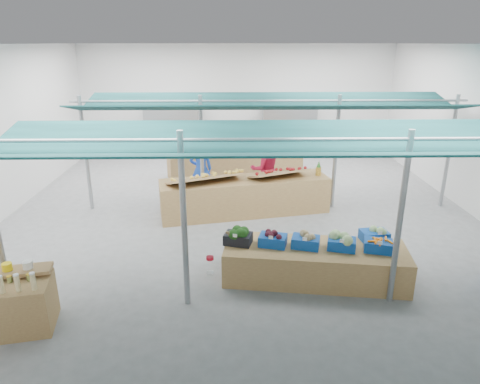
{
  "coord_description": "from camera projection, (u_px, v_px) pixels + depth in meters",
  "views": [
    {
      "loc": [
        -0.23,
        -10.33,
        4.24
      ],
      "look_at": [
        -0.05,
        -1.6,
        1.17
      ],
      "focal_mm": 32.0,
      "sensor_mm": 36.0,
      "label": 1
    }
  ],
  "objects": [
    {
      "name": "fruit_counter",
      "position": [
        245.0,
        196.0,
        11.1
      ],
      "size": [
        4.45,
        1.89,
        0.93
      ],
      "primitive_type": "cube",
      "rotation": [
        0.0,
        0.0,
        0.2
      ],
      "color": "brown",
      "rests_on": "floor"
    },
    {
      "name": "awnings",
      "position": [
        280.0,
        119.0,
        8.6
      ],
      "size": [
        9.5,
        7.08,
        0.3
      ],
      "color": "black",
      "rests_on": "pole_grid"
    },
    {
      "name": "far_counter",
      "position": [
        236.0,
        163.0,
        14.38
      ],
      "size": [
        4.6,
        2.11,
        0.81
      ],
      "primitive_type": "cube",
      "rotation": [
        0.0,
        0.0,
        0.28
      ],
      "color": "brown",
      "rests_on": "floor"
    },
    {
      "name": "vendor_right",
      "position": [
        265.0,
        169.0,
        12.01
      ],
      "size": [
        0.96,
        0.81,
        1.73
      ],
      "primitive_type": "imported",
      "rotation": [
        0.0,
        0.0,
        3.35
      ],
      "color": "#AB1534",
      "rests_on": "floor"
    },
    {
      "name": "pineapple",
      "position": [
        319.0,
        169.0,
        11.2
      ],
      "size": [
        0.14,
        0.14,
        0.39
      ],
      "rotation": [
        0.0,
        0.0,
        0.41
      ],
      "color": "#8C6019",
      "rests_on": "fruit_counter"
    },
    {
      "name": "apple_heap_yellow",
      "position": [
        205.0,
        177.0,
        10.58
      ],
      "size": [
        2.02,
        1.4,
        0.27
      ],
      "rotation": [
        0.0,
        0.0,
        0.41
      ],
      "color": "#997247",
      "rests_on": "fruit_counter"
    },
    {
      "name": "floor",
      "position": [
        241.0,
        214.0,
        11.16
      ],
      "size": [
        13.0,
        13.0,
        0.0
      ],
      "primitive_type": "plane",
      "color": "slate",
      "rests_on": "ground"
    },
    {
      "name": "vendor_left",
      "position": [
        201.0,
        170.0,
        11.98
      ],
      "size": [
        0.7,
        0.53,
        1.73
      ],
      "primitive_type": "imported",
      "rotation": [
        0.0,
        0.0,
        3.35
      ],
      "color": "#1C46B8",
      "rests_on": "floor"
    },
    {
      "name": "hall",
      "position": [
        239.0,
        104.0,
        11.64
      ],
      "size": [
        13.0,
        13.0,
        13.0
      ],
      "color": "silver",
      "rests_on": "ground"
    },
    {
      "name": "apple_heap_red",
      "position": [
        279.0,
        172.0,
        10.98
      ],
      "size": [
        1.65,
        1.24,
        0.27
      ],
      "rotation": [
        0.0,
        0.0,
        0.41
      ],
      "color": "#997247",
      "rests_on": "fruit_counter"
    },
    {
      "name": "crate_beets",
      "position": [
        273.0,
        239.0,
        7.95
      ],
      "size": [
        0.58,
        0.47,
        0.29
      ],
      "rotation": [
        0.0,
        0.0,
        -0.28
      ],
      "color": "#0E429B",
      "rests_on": "veg_counter"
    },
    {
      "name": "crate_carrots",
      "position": [
        378.0,
        245.0,
        7.75
      ],
      "size": [
        0.58,
        0.47,
        0.29
      ],
      "rotation": [
        0.0,
        0.0,
        -0.28
      ],
      "color": "#0E429B",
      "rests_on": "veg_counter"
    },
    {
      "name": "crate_celeriac",
      "position": [
        306.0,
        240.0,
        7.88
      ],
      "size": [
        0.58,
        0.47,
        0.31
      ],
      "rotation": [
        0.0,
        0.0,
        -0.28
      ],
      "color": "#0E429B",
      "rests_on": "veg_counter"
    },
    {
      "name": "back_shelving_right",
      "position": [
        289.0,
        131.0,
        16.52
      ],
      "size": [
        2.0,
        0.5,
        2.0
      ],
      "primitive_type": "cube",
      "color": "#B23F33",
      "rests_on": "floor"
    },
    {
      "name": "pole_ribbon",
      "position": [
        210.0,
        259.0,
        6.58
      ],
      "size": [
        0.12,
        0.12,
        0.28
      ],
      "color": "#AB0B1A",
      "rests_on": "pole_grid"
    },
    {
      "name": "crate_broccoli",
      "position": [
        238.0,
        236.0,
        8.01
      ],
      "size": [
        0.58,
        0.47,
        0.35
      ],
      "rotation": [
        0.0,
        0.0,
        -0.28
      ],
      "color": "black",
      "rests_on": "veg_counter"
    },
    {
      "name": "crate_cabbage",
      "position": [
        342.0,
        241.0,
        7.8
      ],
      "size": [
        0.58,
        0.47,
        0.35
      ],
      "rotation": [
        0.0,
        0.0,
        -0.28
      ],
      "color": "#0E429B",
      "rests_on": "veg_counter"
    },
    {
      "name": "veg_counter",
      "position": [
        315.0,
        263.0,
        8.01
      ],
      "size": [
        3.48,
        1.57,
        0.65
      ],
      "primitive_type": "cube",
      "rotation": [
        0.0,
        0.0,
        -0.14
      ],
      "color": "brown",
      "rests_on": "floor"
    },
    {
      "name": "back_shelving_left",
      "position": [
        172.0,
        131.0,
        16.44
      ],
      "size": [
        2.0,
        0.5,
        2.0
      ],
      "primitive_type": "cube",
      "color": "#B23F33",
      "rests_on": "floor"
    },
    {
      "name": "sparrow",
      "position": [
        229.0,
        234.0,
        7.89
      ],
      "size": [
        0.12,
        0.09,
        0.11
      ],
      "rotation": [
        0.0,
        0.0,
        -0.28
      ],
      "color": "brown",
      "rests_on": "crate_broccoli"
    },
    {
      "name": "pole_grid",
      "position": [
        278.0,
        165.0,
        8.92
      ],
      "size": [
        10.0,
        4.6,
        3.0
      ],
      "color": "gray",
      "rests_on": "floor"
    },
    {
      "name": "crate_extra",
      "position": [
        374.0,
        234.0,
        8.13
      ],
      "size": [
        0.54,
        0.43,
        0.32
      ],
      "rotation": [
        0.0,
        0.0,
        0.11
      ],
      "color": "#0E429B",
      "rests_on": "veg_counter"
    }
  ]
}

